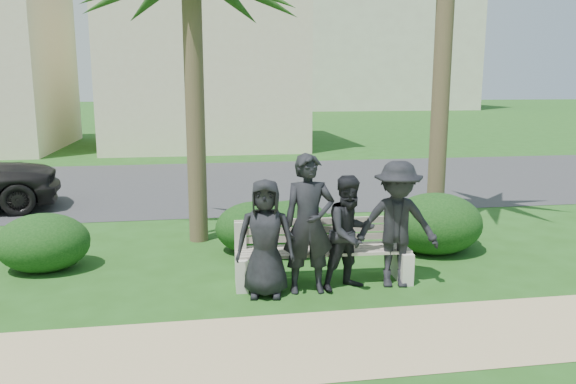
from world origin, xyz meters
name	(u,v)px	position (x,y,z in m)	size (l,w,h in m)	color
ground	(305,283)	(0.00, 0.00, 0.00)	(160.00, 160.00, 0.00)	#204C15
footpath	(338,342)	(0.00, -1.80, 0.00)	(30.00, 1.60, 0.01)	tan
asphalt_street	(250,183)	(0.00, 8.00, 0.00)	(160.00, 8.00, 0.01)	#2D2D30
stucco_bldg_right	(203,60)	(-1.00, 18.00, 3.66)	(8.40, 8.40, 7.30)	beige
park_bench	(323,256)	(0.24, 0.01, 0.38)	(2.40, 0.64, 0.83)	gray
man_a	(265,238)	(-0.59, -0.35, 0.76)	(0.74, 0.48, 1.52)	black
man_b	(309,224)	(-0.02, -0.31, 0.91)	(0.66, 0.44, 1.82)	black
man_c	(350,233)	(0.54, -0.29, 0.76)	(0.74, 0.58, 1.53)	black
man_d	(397,224)	(1.18, -0.28, 0.85)	(1.10, 0.63, 1.70)	black
hedge_a	(43,241)	(-3.66, 1.19, 0.43)	(1.32, 1.09, 0.86)	black
hedge_c	(255,226)	(-0.51, 1.62, 0.42)	(1.29, 1.06, 0.84)	black
hedge_d	(291,226)	(0.05, 1.43, 0.44)	(1.35, 1.11, 0.88)	black
hedge_e	(435,222)	(2.35, 1.11, 0.50)	(1.53, 1.26, 1.00)	black
hedge_f	(438,220)	(2.54, 1.41, 0.44)	(1.35, 1.11, 0.88)	black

